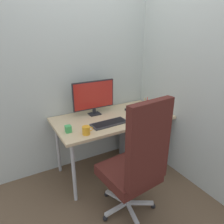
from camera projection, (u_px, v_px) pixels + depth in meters
name	position (u px, v px, depth m)	size (l,w,h in m)	color
ground_plane	(112.00, 168.00, 2.79)	(8.00, 8.00, 0.00)	brown
wall_back	(97.00, 58.00, 2.60)	(2.97, 0.04, 2.80)	#B7C1BC
wall_side_right	(176.00, 60.00, 2.43)	(0.04, 2.32, 2.80)	#B7C1BC
desk	(112.00, 122.00, 2.54)	(1.39, 0.73, 0.74)	#D1B78C
office_chair	(136.00, 163.00, 1.86)	(0.56, 0.57, 1.24)	black
filing_cabinet	(141.00, 140.00, 2.87)	(0.37, 0.55, 0.62)	slate
monitor	(94.00, 96.00, 2.52)	(0.53, 0.11, 0.42)	black
keyboard	(109.00, 123.00, 2.33)	(0.42, 0.18, 0.02)	#333338
mouse	(134.00, 117.00, 2.48)	(0.06, 0.10, 0.04)	#9EA0A5
pen_holder	(146.00, 106.00, 2.74)	(0.09, 0.09, 0.18)	#9EA0A5
notebook	(133.00, 110.00, 2.71)	(0.17, 0.14, 0.02)	black
coffee_mug	(86.00, 130.00, 2.09)	(0.12, 0.08, 0.09)	orange
desk_clamp_accessory	(68.00, 129.00, 2.14)	(0.06, 0.06, 0.07)	#3FAD59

